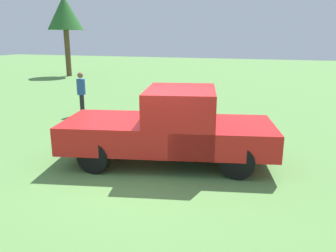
{
  "coord_description": "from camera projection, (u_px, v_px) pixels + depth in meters",
  "views": [
    {
      "loc": [
        2.57,
        -6.65,
        2.96
      ],
      "look_at": [
        0.11,
        0.63,
        0.9
      ],
      "focal_mm": 35.86,
      "sensor_mm": 36.0,
      "label": 1
    }
  ],
  "objects": [
    {
      "name": "tree_back_right",
      "position": [
        65.0,
        14.0,
        24.69
      ],
      "size": [
        2.61,
        2.61,
        5.86
      ],
      "color": "brown",
      "rests_on": "ground_plane"
    },
    {
      "name": "pickup_truck",
      "position": [
        173.0,
        125.0,
        7.94
      ],
      "size": [
        5.24,
        3.02,
        1.8
      ],
      "rotation": [
        0.0,
        0.0,
        3.37
      ],
      "color": "black",
      "rests_on": "ground_plane"
    },
    {
      "name": "ground_plane",
      "position": [
        155.0,
        170.0,
        7.65
      ],
      "size": [
        80.0,
        80.0,
        0.0
      ],
      "primitive_type": "plane",
      "color": "#5B8C47"
    },
    {
      "name": "person_bystander",
      "position": [
        81.0,
        91.0,
        12.88
      ],
      "size": [
        0.45,
        0.45,
        1.64
      ],
      "rotation": [
        0.0,
        0.0,
        0.73
      ],
      "color": "black",
      "rests_on": "ground_plane"
    }
  ]
}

